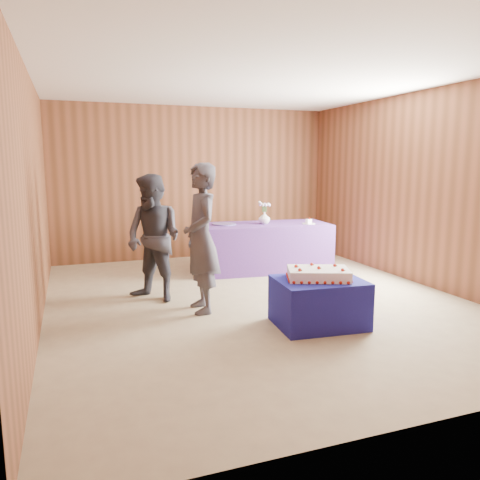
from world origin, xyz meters
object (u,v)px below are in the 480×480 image
serving_table (265,247)px  vase (264,218)px  sheet_cake (318,274)px  guest_right (154,238)px  cake_table (319,302)px  guest_left (201,238)px

serving_table → vase: 0.47m
sheet_cake → guest_right: bearing=155.8°
vase → guest_right: size_ratio=0.12×
cake_table → sheet_cake: sheet_cake is taller
serving_table → guest_right: guest_right is taller
cake_table → guest_right: 2.18m
sheet_cake → guest_right: 2.11m
guest_right → sheet_cake: bearing=3.9°
cake_table → guest_left: bearing=143.7°
guest_left → guest_right: (-0.44, 0.61, -0.07)m
vase → guest_left: guest_left is taller
serving_table → vase: size_ratio=10.42×
sheet_cake → vase: (0.48, 2.59, 0.29)m
sheet_cake → serving_table: bearing=100.5°
sheet_cake → guest_left: bearing=160.5°
guest_right → cake_table: bearing=3.9°
serving_table → guest_left: guest_left is taller
cake_table → sheet_cake: (-0.01, 0.01, 0.31)m
vase → sheet_cake: bearing=-100.5°
guest_right → vase: bearing=79.0°
serving_table → guest_left: 2.34m
guest_left → cake_table: bearing=49.5°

